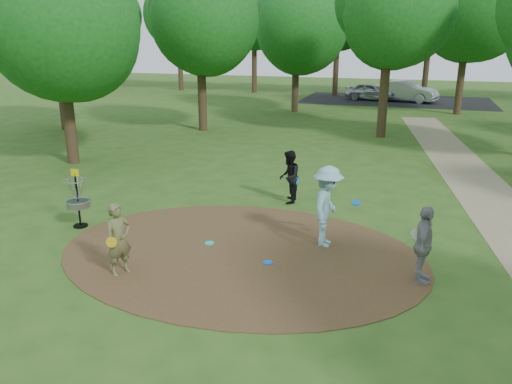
% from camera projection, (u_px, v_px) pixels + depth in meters
% --- Properties ---
extents(ground, '(100.00, 100.00, 0.00)m').
position_uv_depth(ground, '(240.00, 253.00, 11.38)').
color(ground, '#2D5119').
rests_on(ground, ground).
extents(dirt_clearing, '(8.40, 8.40, 0.02)m').
position_uv_depth(dirt_clearing, '(240.00, 253.00, 11.37)').
color(dirt_clearing, '#47301C').
rests_on(dirt_clearing, ground).
extents(parking_lot, '(14.00, 8.00, 0.01)m').
position_uv_depth(parking_lot, '(396.00, 100.00, 38.05)').
color(parking_lot, black).
rests_on(parking_lot, ground).
extents(player_observer_with_disc, '(0.58, 0.66, 1.53)m').
position_uv_depth(player_observer_with_disc, '(119.00, 239.00, 10.17)').
color(player_observer_with_disc, brown).
rests_on(player_observer_with_disc, ground).
extents(player_throwing_with_disc, '(1.14, 1.26, 1.92)m').
position_uv_depth(player_throwing_with_disc, '(327.00, 207.00, 11.52)').
color(player_throwing_with_disc, '#82BBC2').
rests_on(player_throwing_with_disc, ground).
extents(player_walking_with_disc, '(0.68, 0.83, 1.57)m').
position_uv_depth(player_walking_with_disc, '(289.00, 177.00, 14.59)').
color(player_walking_with_disc, black).
rests_on(player_walking_with_disc, ground).
extents(player_waiting_with_disc, '(0.49, 0.96, 1.61)m').
position_uv_depth(player_waiting_with_disc, '(423.00, 245.00, 9.80)').
color(player_waiting_with_disc, gray).
rests_on(player_waiting_with_disc, ground).
extents(disc_ground_cyan, '(0.22, 0.22, 0.02)m').
position_uv_depth(disc_ground_cyan, '(209.00, 243.00, 11.85)').
color(disc_ground_cyan, '#19CCCF').
rests_on(disc_ground_cyan, dirt_clearing).
extents(disc_ground_blue, '(0.22, 0.22, 0.02)m').
position_uv_depth(disc_ground_blue, '(268.00, 262.00, 10.83)').
color(disc_ground_blue, blue).
rests_on(disc_ground_blue, dirt_clearing).
extents(car_left, '(4.07, 2.16, 1.32)m').
position_uv_depth(car_left, '(371.00, 91.00, 38.01)').
color(car_left, '#AAAEB2').
rests_on(car_left, ground).
extents(car_right, '(4.94, 2.90, 1.54)m').
position_uv_depth(car_right, '(405.00, 91.00, 37.14)').
color(car_right, '#B3B6BC').
rests_on(car_right, ground).
extents(disc_golf_basket, '(0.63, 0.63, 1.54)m').
position_uv_depth(disc_golf_basket, '(77.00, 194.00, 12.70)').
color(disc_golf_basket, black).
rests_on(disc_golf_basket, ground).
extents(tree_ring, '(37.35, 45.76, 9.23)m').
position_uv_depth(tree_ring, '(375.00, 23.00, 18.13)').
color(tree_ring, '#332316').
rests_on(tree_ring, ground).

